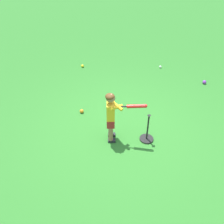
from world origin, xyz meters
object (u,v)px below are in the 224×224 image
at_px(play_ball_midfield, 82,66).
at_px(batting_tee, 147,136).
at_px(play_ball_near_batter, 204,82).
at_px(play_ball_center_lawn, 82,111).
at_px(child_batter, 112,113).
at_px(play_ball_far_left, 160,67).

bearing_deg(play_ball_midfield, batting_tee, -58.25).
bearing_deg(batting_tee, play_ball_midfield, 121.75).
xyz_separation_m(play_ball_near_batter, batting_tee, (-1.62, -2.34, 0.05)).
relative_size(play_ball_center_lawn, batting_tee, 0.15).
bearing_deg(play_ball_near_batter, play_ball_midfield, 169.05).
distance_m(play_ball_near_batter, play_ball_midfield, 3.55).
relative_size(child_batter, batting_tee, 1.74).
bearing_deg(play_ball_center_lawn, play_ball_far_left, 50.84).
bearing_deg(play_ball_center_lawn, batting_tee, -27.45).
distance_m(play_ball_near_batter, play_ball_far_left, 1.41).
bearing_deg(batting_tee, play_ball_far_left, 81.18).
distance_m(child_batter, play_ball_midfield, 3.32).
height_order(play_ball_center_lawn, play_ball_far_left, play_ball_center_lawn).
bearing_deg(child_batter, play_ball_midfield, 111.03).
relative_size(play_ball_near_batter, play_ball_center_lawn, 1.12).
bearing_deg(play_ball_near_batter, play_ball_far_left, 143.52).
height_order(play_ball_midfield, play_ball_far_left, play_ball_midfield).
relative_size(play_ball_near_batter, play_ball_far_left, 1.39).
distance_m(child_batter, play_ball_near_batter, 3.37).
bearing_deg(play_ball_far_left, play_ball_center_lawn, -129.16).
relative_size(play_ball_midfield, play_ball_center_lawn, 0.97).
bearing_deg(play_ball_near_batter, play_ball_center_lawn, -153.00).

